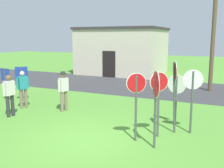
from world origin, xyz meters
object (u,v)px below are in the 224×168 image
person_in_blue (9,93)px  stop_sign_leaning_right (176,91)px  utility_pole (214,21)px  stop_sign_far_back (192,91)px  stop_sign_rear_left (159,94)px  person_in_dark_shirt (23,87)px  stop_sign_low_front (156,96)px  person_near_signs (64,89)px  stop_sign_leaning_left (175,86)px  stop_sign_rear_right (136,96)px  info_panel_middle (22,78)px  info_panel_leftmost (5,79)px

person_in_blue → stop_sign_leaning_right: bearing=15.6°
utility_pole → person_in_blue: utility_pole is taller
stop_sign_far_back → person_in_blue: (-6.92, -1.15, -0.46)m
stop_sign_leaning_right → person_in_blue: (-6.29, -1.75, -0.28)m
stop_sign_rear_left → person_in_dark_shirt: stop_sign_rear_left is taller
stop_sign_low_front → person_near_signs: (-4.64, 2.11, -0.57)m
utility_pole → stop_sign_leaning_right: 7.72m
stop_sign_leaning_left → stop_sign_rear_right: bearing=-126.6°
stop_sign_low_front → person_in_blue: (-6.16, 0.54, -0.57)m
stop_sign_far_back → person_near_signs: stop_sign_far_back is taller
stop_sign_rear_right → info_panel_middle: stop_sign_rear_right is taller
person_near_signs → person_in_dark_shirt: bearing=-168.9°
stop_sign_leaning_left → stop_sign_low_front: 1.50m
person_near_signs → utility_pole: bearing=53.9°
utility_pole → person_in_dark_shirt: bearing=-133.3°
stop_sign_leaning_left → stop_sign_rear_left: 0.72m
stop_sign_leaning_left → info_panel_middle: bearing=171.1°
person_near_signs → info_panel_middle: same height
stop_sign_leaning_left → stop_sign_low_front: size_ratio=1.07×
stop_sign_low_front → info_panel_leftmost: 8.47m
person_in_dark_shirt → utility_pole: bearing=46.7°
stop_sign_far_back → person_in_blue: stop_sign_far_back is taller
person_in_dark_shirt → info_panel_middle: (-0.98, 0.98, 0.22)m
stop_sign_rear_left → person_in_blue: size_ratio=1.25×
stop_sign_leaning_left → stop_sign_leaning_right: 0.88m
utility_pole → info_panel_leftmost: size_ratio=4.67×
utility_pole → stop_sign_far_back: size_ratio=3.65×
stop_sign_leaning_left → info_panel_leftmost: stop_sign_leaning_left is taller
stop_sign_leaning_right → person_near_signs: (-4.77, -0.18, -0.28)m
person_in_blue → info_panel_middle: (-1.40, 2.17, 0.22)m
stop_sign_low_front → info_panel_middle: 8.04m
person_in_dark_shirt → person_in_blue: (0.42, -1.19, 0.00)m
stop_sign_rear_left → person_in_blue: (-6.01, -0.37, -0.43)m
stop_sign_leaning_left → stop_sign_rear_left: (-0.37, -0.58, -0.20)m
stop_sign_low_front → stop_sign_leaning_right: bearing=86.9°
utility_pole → person_in_dark_shirt: utility_pole is taller
stop_sign_rear_left → person_in_blue: 6.04m
stop_sign_rear_left → info_panel_leftmost: (-8.01, 1.33, -0.25)m
stop_sign_far_back → stop_sign_leaning_right: (-0.63, 0.61, -0.17)m
stop_sign_rear_right → person_near_signs: 4.39m
stop_sign_rear_right → stop_sign_leaning_right: bearing=68.3°
stop_sign_far_back → person_near_signs: (-5.40, 0.43, -0.45)m
stop_sign_far_back → person_in_blue: size_ratio=1.27×
info_panel_middle → person_in_dark_shirt: bearing=-44.9°
utility_pole → stop_sign_rear_left: 9.00m
utility_pole → info_panel_middle: bearing=-140.8°
person_near_signs → person_in_blue: bearing=-134.0°
stop_sign_leaning_left → info_panel_leftmost: size_ratio=1.45×
person_near_signs → stop_sign_rear_right: bearing=-24.8°
stop_sign_far_back → person_in_dark_shirt: size_ratio=1.27×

